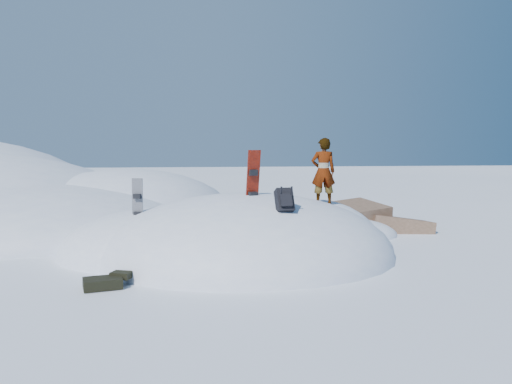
{
  "coord_description": "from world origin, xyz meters",
  "views": [
    {
      "loc": [
        -1.56,
        -11.49,
        2.52
      ],
      "look_at": [
        0.28,
        0.3,
        1.5
      ],
      "focal_mm": 35.0,
      "sensor_mm": 36.0,
      "label": 1
    }
  ],
  "objects": [
    {
      "name": "snowboard_dark",
      "position": [
        -2.5,
        0.08,
        1.2
      ],
      "size": [
        0.26,
        0.19,
        1.36
      ],
      "rotation": [
        0.0,
        0.0,
        -0.33
      ],
      "color": "black",
      "rests_on": "snow_mound"
    },
    {
      "name": "person",
      "position": [
        1.93,
        0.26,
        1.98
      ],
      "size": [
        0.63,
        0.44,
        1.63
      ],
      "primitive_type": "imported",
      "rotation": [
        0.0,
        0.0,
        3.06
      ],
      "color": "slate",
      "rests_on": "snow_mound"
    },
    {
      "name": "snow_mound",
      "position": [
        -0.17,
        0.24,
        0.0
      ],
      "size": [
        8.0,
        6.0,
        3.0
      ],
      "color": "white",
      "rests_on": "ground"
    },
    {
      "name": "rock_outcrop",
      "position": [
        3.72,
        3.01,
        0.01
      ],
      "size": [
        4.68,
        4.41,
        1.68
      ],
      "color": "brown",
      "rests_on": "ground"
    },
    {
      "name": "backpack",
      "position": [
        0.59,
        -1.52,
        1.47
      ],
      "size": [
        0.38,
        0.49,
        0.58
      ],
      "rotation": [
        0.0,
        0.0,
        0.09
      ],
      "color": "black",
      "rests_on": "snow_mound"
    },
    {
      "name": "snowboard_red",
      "position": [
        0.1,
        -0.33,
        1.68
      ],
      "size": [
        0.38,
        0.33,
        1.69
      ],
      "rotation": [
        0.0,
        0.0,
        0.39
      ],
      "color": "red",
      "rests_on": "snow_mound"
    },
    {
      "name": "gear_pile",
      "position": [
        -2.89,
        -2.29,
        0.12
      ],
      "size": [
        0.91,
        0.7,
        0.24
      ],
      "rotation": [
        0.0,
        0.0,
        0.23
      ],
      "color": "black",
      "rests_on": "ground"
    },
    {
      "name": "ground",
      "position": [
        0.0,
        0.0,
        0.0
      ],
      "size": [
        120.0,
        120.0,
        0.0
      ],
      "primitive_type": "plane",
      "color": "white",
      "rests_on": "ground"
    }
  ]
}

